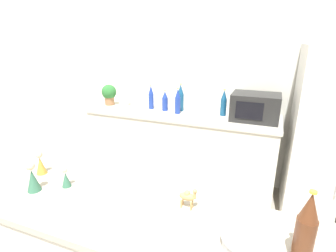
{
  "coord_description": "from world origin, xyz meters",
  "views": [
    {
      "loc": [
        0.66,
        -0.37,
        1.73
      ],
      "look_at": [
        -0.07,
        1.46,
        1.07
      ],
      "focal_mm": 28.0,
      "sensor_mm": 36.0,
      "label": 1
    }
  ],
  "objects_px": {
    "paper_towel_roll": "(124,96)",
    "wine_bottle": "(306,230)",
    "back_bottle_1": "(151,97)",
    "back_bottle_4": "(224,103)",
    "fruit_bowl": "(248,240)",
    "back_bottle_2": "(180,98)",
    "camel_figurine": "(188,196)",
    "back_bottle_0": "(165,101)",
    "back_bottle_3": "(178,102)",
    "wise_man_figurine_crimson": "(33,179)",
    "potted_plant": "(109,94)",
    "wise_man_figurine_purple": "(66,178)",
    "wise_man_figurine_blue": "(41,164)",
    "microwave": "(255,107)"
  },
  "relations": [
    {
      "from": "paper_towel_roll",
      "to": "back_bottle_2",
      "type": "distance_m",
      "value": 0.74
    },
    {
      "from": "paper_towel_roll",
      "to": "wine_bottle",
      "type": "bearing_deg",
      "value": -45.4
    },
    {
      "from": "fruit_bowl",
      "to": "back_bottle_0",
      "type": "bearing_deg",
      "value": 120.81
    },
    {
      "from": "wise_man_figurine_blue",
      "to": "back_bottle_4",
      "type": "bearing_deg",
      "value": 66.79
    },
    {
      "from": "back_bottle_0",
      "to": "wise_man_figurine_crimson",
      "type": "height_order",
      "value": "back_bottle_0"
    },
    {
      "from": "paper_towel_roll",
      "to": "wise_man_figurine_purple",
      "type": "bearing_deg",
      "value": -68.53
    },
    {
      "from": "back_bottle_2",
      "to": "wise_man_figurine_purple",
      "type": "distance_m",
      "value": 1.88
    },
    {
      "from": "microwave",
      "to": "fruit_bowl",
      "type": "relative_size",
      "value": 2.19
    },
    {
      "from": "paper_towel_roll",
      "to": "wine_bottle",
      "type": "xyz_separation_m",
      "value": [
        1.88,
        -1.91,
        0.05
      ]
    },
    {
      "from": "back_bottle_0",
      "to": "wise_man_figurine_purple",
      "type": "xyz_separation_m",
      "value": [
        0.15,
        -1.82,
        -0.03
      ]
    },
    {
      "from": "back_bottle_3",
      "to": "paper_towel_roll",
      "type": "bearing_deg",
      "value": 174.71
    },
    {
      "from": "fruit_bowl",
      "to": "back_bottle_1",
      "type": "bearing_deg",
      "value": 124.59
    },
    {
      "from": "wise_man_figurine_purple",
      "to": "back_bottle_3",
      "type": "bearing_deg",
      "value": 89.02
    },
    {
      "from": "back_bottle_1",
      "to": "back_bottle_2",
      "type": "bearing_deg",
      "value": 6.68
    },
    {
      "from": "wise_man_figurine_blue",
      "to": "wise_man_figurine_purple",
      "type": "relative_size",
      "value": 1.22
    },
    {
      "from": "paper_towel_roll",
      "to": "back_bottle_2",
      "type": "height_order",
      "value": "back_bottle_2"
    },
    {
      "from": "wise_man_figurine_crimson",
      "to": "fruit_bowl",
      "type": "bearing_deg",
      "value": 0.34
    },
    {
      "from": "potted_plant",
      "to": "wise_man_figurine_purple",
      "type": "bearing_deg",
      "value": -62.97
    },
    {
      "from": "back_bottle_0",
      "to": "back_bottle_2",
      "type": "bearing_deg",
      "value": 18.29
    },
    {
      "from": "back_bottle_0",
      "to": "wise_man_figurine_purple",
      "type": "height_order",
      "value": "back_bottle_0"
    },
    {
      "from": "fruit_bowl",
      "to": "camel_figurine",
      "type": "relative_size",
      "value": 1.95
    },
    {
      "from": "wise_man_figurine_purple",
      "to": "fruit_bowl",
      "type": "bearing_deg",
      "value": -5.29
    },
    {
      "from": "back_bottle_1",
      "to": "wine_bottle",
      "type": "bearing_deg",
      "value": -51.87
    },
    {
      "from": "wine_bottle",
      "to": "wise_man_figurine_purple",
      "type": "distance_m",
      "value": 1.18
    },
    {
      "from": "back_bottle_4",
      "to": "wise_man_figurine_purple",
      "type": "distance_m",
      "value": 1.94
    },
    {
      "from": "back_bottle_0",
      "to": "wine_bottle",
      "type": "height_order",
      "value": "wine_bottle"
    },
    {
      "from": "paper_towel_roll",
      "to": "wine_bottle",
      "type": "height_order",
      "value": "wine_bottle"
    },
    {
      "from": "back_bottle_0",
      "to": "wine_bottle",
      "type": "xyz_separation_m",
      "value": [
        1.32,
        -1.91,
        0.07
      ]
    },
    {
      "from": "back_bottle_1",
      "to": "wise_man_figurine_crimson",
      "type": "xyz_separation_m",
      "value": [
        0.21,
        -1.93,
        -0.03
      ]
    },
    {
      "from": "back_bottle_1",
      "to": "wise_man_figurine_purple",
      "type": "relative_size",
      "value": 2.46
    },
    {
      "from": "back_bottle_4",
      "to": "fruit_bowl",
      "type": "xyz_separation_m",
      "value": [
        0.46,
        -1.95,
        -0.07
      ]
    },
    {
      "from": "potted_plant",
      "to": "wise_man_figurine_crimson",
      "type": "xyz_separation_m",
      "value": [
        0.79,
        -1.91,
        -0.04
      ]
    },
    {
      "from": "back_bottle_0",
      "to": "back_bottle_1",
      "type": "relative_size",
      "value": 0.82
    },
    {
      "from": "potted_plant",
      "to": "wise_man_figurine_purple",
      "type": "relative_size",
      "value": 2.19
    },
    {
      "from": "microwave",
      "to": "back_bottle_0",
      "type": "bearing_deg",
      "value": 179.76
    },
    {
      "from": "paper_towel_roll",
      "to": "camel_figurine",
      "type": "relative_size",
      "value": 2.36
    },
    {
      "from": "back_bottle_0",
      "to": "back_bottle_3",
      "type": "distance_m",
      "value": 0.2
    },
    {
      "from": "potted_plant",
      "to": "back_bottle_3",
      "type": "distance_m",
      "value": 0.95
    },
    {
      "from": "back_bottle_2",
      "to": "back_bottle_3",
      "type": "xyz_separation_m",
      "value": [
        0.01,
        -0.13,
        -0.01
      ]
    },
    {
      "from": "paper_towel_roll",
      "to": "wine_bottle",
      "type": "distance_m",
      "value": 2.68
    },
    {
      "from": "potted_plant",
      "to": "paper_towel_roll",
      "type": "bearing_deg",
      "value": 2.63
    },
    {
      "from": "microwave",
      "to": "back_bottle_3",
      "type": "relative_size",
      "value": 1.64
    },
    {
      "from": "potted_plant",
      "to": "paper_towel_roll",
      "type": "distance_m",
      "value": 0.21
    },
    {
      "from": "back_bottle_1",
      "to": "back_bottle_4",
      "type": "distance_m",
      "value": 0.87
    },
    {
      "from": "paper_towel_roll",
      "to": "fruit_bowl",
      "type": "distance_m",
      "value": 2.56
    },
    {
      "from": "back_bottle_1",
      "to": "wine_bottle",
      "type": "xyz_separation_m",
      "value": [
        1.51,
        -1.93,
        0.04
      ]
    },
    {
      "from": "camel_figurine",
      "to": "back_bottle_3",
      "type": "bearing_deg",
      "value": 111.27
    },
    {
      "from": "potted_plant",
      "to": "camel_figurine",
      "type": "height_order",
      "value": "potted_plant"
    },
    {
      "from": "paper_towel_roll",
      "to": "back_bottle_1",
      "type": "relative_size",
      "value": 0.9
    },
    {
      "from": "fruit_bowl",
      "to": "camel_figurine",
      "type": "bearing_deg",
      "value": 152.47
    }
  ]
}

